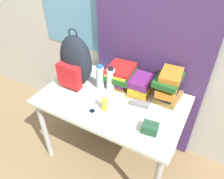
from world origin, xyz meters
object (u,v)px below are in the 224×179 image
book_stack_left (121,75)px  sunscreen_bottle (105,103)px  sports_bottle (111,79)px  cell_phone (92,112)px  book_stack_center (141,85)px  sunglasses_case (140,104)px  book_stack_right (168,86)px  camera_pouch (150,128)px  water_bottle (100,77)px  backpack (75,62)px

book_stack_left → sunscreen_bottle: size_ratio=1.83×
sports_bottle → cell_phone: size_ratio=2.24×
book_stack_center → cell_phone: size_ratio=2.65×
sunscreen_bottle → sunglasses_case: sunscreen_bottle is taller
sports_bottle → book_stack_right: bearing=13.5°
book_stack_right → camera_pouch: book_stack_right is taller
book_stack_center → sunscreen_bottle: sunscreen_bottle is taller
water_bottle → book_stack_right: bearing=13.3°
backpack → book_stack_left: (0.35, 0.17, -0.12)m
water_bottle → sunscreen_bottle: (0.18, -0.23, -0.04)m
water_bottle → camera_pouch: 0.64m
camera_pouch → sunscreen_bottle: bearing=173.9°
backpack → sunglasses_case: (0.62, -0.01, -0.21)m
book_stack_left → sports_bottle: (-0.04, -0.11, 0.00)m
sports_bottle → sunglasses_case: sports_bottle is taller
backpack → sunscreen_bottle: backpack is taller
water_bottle → sunglasses_case: 0.42m
water_bottle → sports_bottle: 0.10m
backpack → book_stack_center: backpack is taller
cell_phone → camera_pouch: 0.47m
book_stack_right → cell_phone: book_stack_right is taller
water_bottle → sports_bottle: bearing=12.6°
sunscreen_bottle → backpack: bearing=155.4°
water_bottle → sports_bottle: water_bottle is taller
book_stack_left → camera_pouch: (0.44, -0.40, -0.07)m
water_bottle → sunglasses_case: size_ratio=1.48×
sports_bottle → book_stack_left: bearing=68.5°
sports_bottle → sunglasses_case: 0.33m
book_stack_right → water_bottle: bearing=-166.7°
water_bottle → sports_bottle: size_ratio=1.02×
book_stack_center → camera_pouch: (0.24, -0.40, -0.04)m
book_stack_right → cell_phone: (-0.45, -0.44, -0.12)m
book_stack_left → water_bottle: (-0.14, -0.13, 0.01)m
water_bottle → backpack: bearing=-168.5°
book_stack_center → sunscreen_bottle: 0.39m
book_stack_right → sunglasses_case: book_stack_right is taller
backpack → sports_bottle: 0.34m
book_stack_left → book_stack_center: (0.20, -0.00, -0.03)m
book_stack_left → book_stack_right: (0.43, 0.01, 0.03)m
backpack → book_stack_center: 0.60m
book_stack_right → sports_bottle: book_stack_right is taller
backpack → book_stack_right: size_ratio=1.86×
sunglasses_case → camera_pouch: bearing=-52.0°
sports_bottle → camera_pouch: sports_bottle is taller
book_stack_center → water_bottle: water_bottle is taller
backpack → sunscreen_bottle: 0.46m
water_bottle → cell_phone: (0.11, -0.31, -0.10)m
water_bottle → sunscreen_bottle: water_bottle is taller
sunscreen_bottle → sunglasses_case: (0.23, 0.17, -0.05)m
book_stack_center → sports_bottle: size_ratio=1.18×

